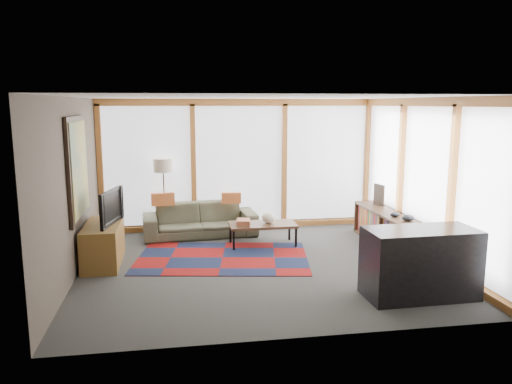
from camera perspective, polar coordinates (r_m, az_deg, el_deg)
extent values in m
plane|color=#323330|center=(7.92, 0.48, -8.37)|extent=(5.50, 5.50, 0.00)
cube|color=#443830|center=(7.64, -20.28, 0.37)|extent=(0.04, 5.00, 2.60)
cube|color=#443830|center=(5.21, 5.21, -3.33)|extent=(5.50, 0.04, 2.60)
cube|color=silver|center=(7.51, 0.51, 10.80)|extent=(5.50, 5.00, 0.04)
cube|color=white|center=(10.03, -1.93, 3.16)|extent=(5.30, 0.02, 2.35)
cube|color=white|center=(8.50, 18.87, 1.38)|extent=(0.02, 4.80, 2.35)
cube|color=black|center=(7.89, -19.74, 2.53)|extent=(0.05, 1.35, 1.55)
cube|color=gold|center=(7.88, -19.53, 2.54)|extent=(0.02, 1.20, 1.40)
cube|color=maroon|center=(8.28, -3.85, -7.50)|extent=(3.03, 2.21, 0.01)
imported|color=#353627|center=(9.61, -6.41, -3.18)|extent=(2.19, 0.99, 0.62)
cube|color=#B75C2B|center=(9.49, -10.59, -0.82)|extent=(0.44, 0.20, 0.23)
cube|color=#B75C2B|center=(9.54, -2.85, -0.68)|extent=(0.38, 0.15, 0.21)
cube|color=brown|center=(8.80, -1.46, -3.47)|extent=(0.28, 0.33, 0.10)
ellipsoid|color=beige|center=(8.93, 1.42, -2.92)|extent=(0.29, 0.29, 0.21)
ellipsoid|color=black|center=(8.55, 16.97, -2.82)|extent=(0.25, 0.25, 0.10)
ellipsoid|color=black|center=(8.79, 15.57, -2.48)|extent=(0.19, 0.19, 0.08)
cube|color=black|center=(9.71, 13.87, -0.30)|extent=(0.10, 0.30, 0.40)
cube|color=brown|center=(8.27, -17.06, -5.68)|extent=(0.54, 1.29, 0.64)
imported|color=black|center=(8.12, -16.78, -1.63)|extent=(0.33, 0.95, 0.55)
cube|color=black|center=(6.90, 18.25, -7.72)|extent=(1.45, 0.70, 0.91)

